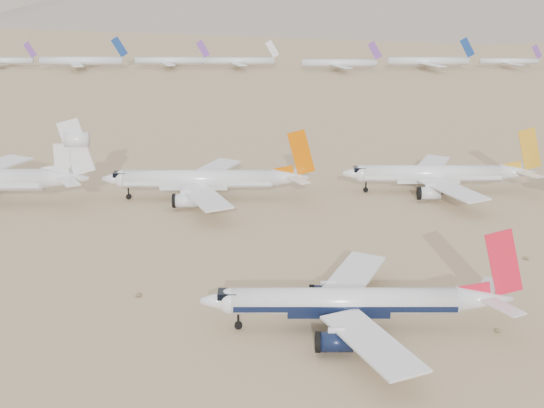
# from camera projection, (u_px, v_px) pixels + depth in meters

# --- Properties ---
(ground) EXTENTS (7000.00, 7000.00, 0.00)m
(ground) POSITION_uv_depth(u_px,v_px,m) (332.00, 337.00, 109.47)
(ground) COLOR #9B7D5A
(ground) RESTS_ON ground
(main_airliner) EXTENTS (44.46, 43.43, 15.69)m
(main_airliner) POSITION_uv_depth(u_px,v_px,m) (358.00, 302.00, 110.71)
(main_airliner) COLOR silver
(main_airliner) RESTS_ON ground
(row2_gold_tail) EXTENTS (44.59, 43.61, 15.88)m
(row2_gold_tail) POSITION_uv_depth(u_px,v_px,m) (440.00, 174.00, 180.55)
(row2_gold_tail) COLOR silver
(row2_gold_tail) RESTS_ON ground
(row2_orange_tail) EXTENTS (46.49, 45.48, 16.58)m
(row2_orange_tail) POSITION_uv_depth(u_px,v_px,m) (207.00, 180.00, 174.87)
(row2_orange_tail) COLOR silver
(row2_orange_tail) RESTS_ON ground
(distant_storage_row) EXTENTS (660.95, 52.47, 15.36)m
(distant_storage_row) POSITION_uv_depth(u_px,v_px,m) (398.00, 61.00, 412.97)
(distant_storage_row) COLOR silver
(distant_storage_row) RESTS_ON ground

